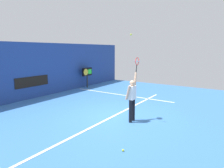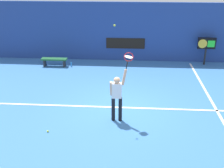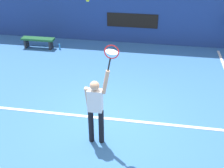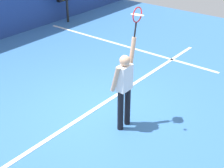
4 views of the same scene
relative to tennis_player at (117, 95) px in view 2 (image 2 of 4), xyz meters
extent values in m
plane|color=#3870B2|center=(0.14, 0.89, -1.01)|extent=(18.00, 18.00, 0.00)
cube|color=navy|center=(0.14, 6.83, 0.64)|extent=(18.00, 0.20, 3.30)
cube|color=black|center=(0.14, 6.71, 0.01)|extent=(2.20, 0.03, 0.60)
cube|color=white|center=(0.14, 0.94, -1.01)|extent=(10.00, 0.10, 0.01)
cube|color=white|center=(3.83, 2.89, -1.01)|extent=(0.10, 7.00, 0.01)
cylinder|color=black|center=(-0.12, 0.00, -0.55)|extent=(0.13, 0.13, 0.92)
cylinder|color=black|center=(0.13, 0.00, -0.55)|extent=(0.13, 0.13, 0.92)
cube|color=white|center=(0.00, 0.00, 0.18)|extent=(0.34, 0.20, 0.55)
sphere|color=#D8A884|center=(0.00, 0.00, 0.57)|extent=(0.22, 0.22, 0.22)
cylinder|color=#D8A884|center=(0.25, 0.00, 0.68)|extent=(0.19, 0.09, 0.59)
cylinder|color=#D8A884|center=(-0.20, 0.08, 0.21)|extent=(0.09, 0.23, 0.58)
cylinder|color=black|center=(0.33, 0.00, 1.12)|extent=(0.09, 0.03, 0.30)
torus|color=red|center=(0.38, 0.00, 1.41)|extent=(0.37, 0.02, 0.37)
cylinder|color=silver|center=(0.38, 0.00, 1.41)|extent=(0.26, 0.27, 0.05)
sphere|color=#CCE033|center=(-0.09, 0.04, 2.43)|extent=(0.07, 0.07, 0.07)
cylinder|color=black|center=(4.58, 6.30, -0.55)|extent=(0.10, 0.10, 0.92)
cube|color=black|center=(4.58, 6.30, 0.21)|extent=(0.95, 0.18, 0.60)
cylinder|color=gold|center=(4.33, 6.20, 0.21)|extent=(0.48, 0.02, 0.48)
cube|color=#26D833|center=(4.79, 6.20, 0.21)|extent=(0.38, 0.02, 0.36)
cube|color=#1E592D|center=(-3.72, 5.46, -0.60)|extent=(1.40, 0.36, 0.08)
cube|color=#262628|center=(-4.27, 5.46, -0.83)|extent=(0.08, 0.32, 0.37)
cube|color=#262628|center=(-3.17, 5.46, -0.83)|extent=(0.08, 0.32, 0.37)
cylinder|color=#338CD8|center=(-2.79, 5.46, -0.89)|extent=(0.07, 0.07, 0.24)
sphere|color=#CCE033|center=(-2.28, -0.94, -0.98)|extent=(0.07, 0.07, 0.07)
camera|label=1|loc=(-6.83, -3.59, 1.87)|focal=31.72mm
camera|label=2|loc=(0.42, -8.66, 4.25)|focal=44.31mm
camera|label=3|loc=(1.29, -5.35, 3.73)|focal=46.02mm
camera|label=4|loc=(-4.87, -3.53, 3.26)|focal=53.20mm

